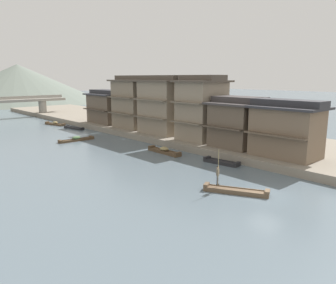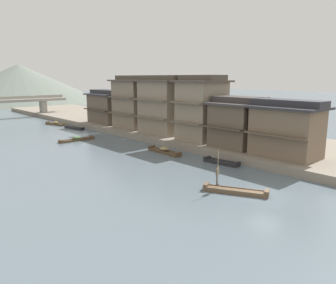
{
  "view_description": "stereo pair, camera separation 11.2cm",
  "coord_description": "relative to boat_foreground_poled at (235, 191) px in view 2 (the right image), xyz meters",
  "views": [
    {
      "loc": [
        -22.63,
        -13.24,
        9.29
      ],
      "look_at": [
        1.68,
        13.69,
        2.13
      ],
      "focal_mm": 35.07,
      "sensor_mm": 36.0,
      "label": 1
    },
    {
      "loc": [
        -22.55,
        -13.32,
        9.29
      ],
      "look_at": [
        1.68,
        13.69,
        2.13
      ],
      "focal_mm": 35.07,
      "sensor_mm": 36.0,
      "label": 2
    }
  ],
  "objects": [
    {
      "name": "ground_plane",
      "position": [
        1.46,
        -1.94,
        -0.18
      ],
      "size": [
        400.0,
        400.0,
        0.0
      ],
      "primitive_type": "plane",
      "color": "slate"
    },
    {
      "name": "riverbank_right",
      "position": [
        16.72,
        28.06,
        0.25
      ],
      "size": [
        18.0,
        110.0,
        0.86
      ],
      "primitive_type": "cube",
      "color": "gray",
      "rests_on": "ground"
    },
    {
      "name": "boat_foreground_poled",
      "position": [
        0.0,
        0.0,
        0.0
      ],
      "size": [
        3.27,
        5.1,
        0.55
      ],
      "color": "brown",
      "rests_on": "ground"
    },
    {
      "name": "boatman_person",
      "position": [
        -0.72,
        1.35,
        1.38
      ],
      "size": [
        0.5,
        0.41,
        3.04
      ],
      "color": "black",
      "rests_on": "boat_foreground_poled"
    },
    {
      "name": "boat_moored_nearest",
      "position": [
        0.78,
        29.47,
        0.06
      ],
      "size": [
        5.41,
        1.06,
        0.74
      ],
      "color": "brown",
      "rests_on": "ground"
    },
    {
      "name": "boat_moored_second",
      "position": [
        5.35,
        47.57,
        0.07
      ],
      "size": [
        2.18,
        5.45,
        0.74
      ],
      "color": "brown",
      "rests_on": "ground"
    },
    {
      "name": "boat_moored_third",
      "position": [
        5.19,
        14.73,
        0.09
      ],
      "size": [
        1.17,
        5.43,
        0.81
      ],
      "color": "brown",
      "rests_on": "ground"
    },
    {
      "name": "boat_moored_far",
      "position": [
        6.44,
        6.66,
        -0.01
      ],
      "size": [
        1.56,
        4.27,
        0.51
      ],
      "color": "#232326",
      "rests_on": "ground"
    },
    {
      "name": "boat_midriver_drifting",
      "position": [
        5.92,
        40.66,
        -0.04
      ],
      "size": [
        1.81,
        4.93,
        0.43
      ],
      "color": "#232326",
      "rests_on": "ground"
    },
    {
      "name": "house_waterfront_nearest",
      "position": [
        11.41,
        2.04,
        3.69
      ],
      "size": [
        5.35,
        7.69,
        6.14
      ],
      "color": "#75604C",
      "rests_on": "riverbank_right"
    },
    {
      "name": "house_waterfront_second",
      "position": [
        12.13,
        8.74,
        3.69
      ],
      "size": [
        6.79,
        6.27,
        6.14
      ],
      "color": "brown",
      "rests_on": "riverbank_right"
    },
    {
      "name": "house_waterfront_tall",
      "position": [
        11.95,
        14.74,
        4.99
      ],
      "size": [
        6.44,
        6.05,
        8.74
      ],
      "color": "gray",
      "rests_on": "riverbank_right"
    },
    {
      "name": "house_waterfront_narrow",
      "position": [
        11.45,
        22.34,
        4.99
      ],
      "size": [
        5.44,
        7.78,
        8.74
      ],
      "color": "gray",
      "rests_on": "riverbank_right"
    },
    {
      "name": "house_waterfront_far",
      "position": [
        12.18,
        29.93,
        4.98
      ],
      "size": [
        6.91,
        7.32,
        8.74
      ],
      "color": "#7F705B",
      "rests_on": "riverbank_right"
    },
    {
      "name": "house_waterfront_end",
      "position": [
        11.8,
        38.17,
        3.68
      ],
      "size": [
        6.14,
        8.39,
        6.14
      ],
      "color": "brown",
      "rests_on": "riverbank_right"
    },
    {
      "name": "stone_bridge",
      "position": [
        1.46,
        64.57,
        3.12
      ],
      "size": [
        27.25,
        2.4,
        4.99
      ],
      "color": "gray",
      "rests_on": "ground"
    },
    {
      "name": "hill_far_east",
      "position": [
        20.98,
        115.72,
        6.88
      ],
      "size": [
        61.91,
        61.91,
        14.11
      ],
      "primitive_type": "cone",
      "color": "slate",
      "rests_on": "ground"
    }
  ]
}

